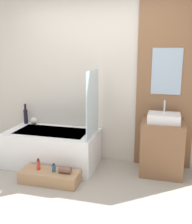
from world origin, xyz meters
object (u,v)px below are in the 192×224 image
Objects in this scene: sink at (164,118)px; vase_tall_dark at (26,116)px; bottle_soap_primary at (38,165)px; bathtub at (53,147)px; bottle_soap_secondary at (54,168)px; wooden_step_bench at (50,177)px; vase_round_light at (34,121)px.

vase_tall_dark is (-2.23, 0.19, -0.15)m from sink.
bottle_soap_primary is (-1.58, -0.67, -0.58)m from sink.
bottle_soap_secondary is (0.27, -0.56, -0.05)m from bathtub.
bathtub is 8.76× the size of bottle_soap_primary.
vase_tall_dark is 1.30m from bottle_soap_secondary.
bottle_soap_primary is at bearing -85.28° from bathtub.
vase_tall_dark is at bearing 126.97° from bottle_soap_primary.
sink is 1.81m from bottle_soap_primary.
wooden_step_bench is 1.85× the size of sink.
vase_round_light reaches higher than wooden_step_bench.
bottle_soap_secondary is at bearing -49.72° from vase_round_light.
vase_round_light is (-2.07, 0.16, -0.23)m from sink.
wooden_step_bench is at bearing -52.19° from vase_round_light.
sink reaches higher than bottle_soap_primary.
sink reaches higher than vase_tall_dark.
bottle_soap_primary is (-0.16, 0.00, 0.15)m from wooden_step_bench.
vase_tall_dark is 2.12× the size of bottle_soap_primary.
wooden_step_bench is at bearing 0.00° from bottle_soap_primary.
vase_tall_dark reaches higher than wooden_step_bench.
vase_tall_dark is at bearing 135.21° from bottle_soap_secondary.
vase_round_light is (-0.44, 0.27, 0.32)m from bathtub.
bottle_soap_secondary is (0.71, -0.84, -0.37)m from vase_round_light.
sink is 1.30× the size of vase_tall_dark.
vase_tall_dark is at bearing 175.18° from sink.
sink is 1.63m from bottle_soap_secondary.
bottle_soap_primary is 1.38× the size of bottle_soap_secondary.
vase_round_light reaches higher than bottle_soap_secondary.
vase_round_light reaches higher than bathtub.
sink is at bearing -4.82° from vase_tall_dark.
bottle_soap_primary is at bearing 180.00° from wooden_step_bench.
sink reaches higher than wooden_step_bench.
wooden_step_bench is 1.32m from vase_tall_dark.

